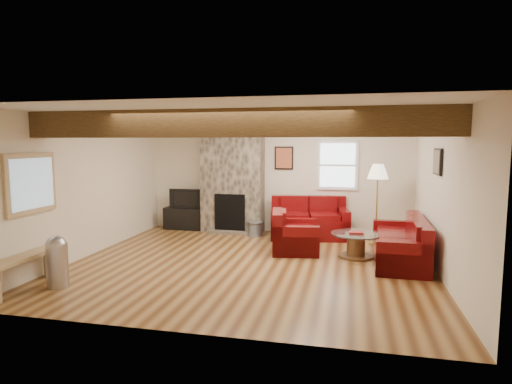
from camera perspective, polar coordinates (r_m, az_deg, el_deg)
room at (r=7.13m, az=-0.79°, el=0.18°), size 8.00×8.00×8.00m
oak_beam at (r=5.89m, az=-3.64°, el=9.13°), size 6.00×0.36×0.38m
chimney_breast at (r=9.79m, az=-3.15°, el=1.75°), size 1.40×0.67×2.50m
back_window at (r=9.63m, az=10.82°, el=3.53°), size 0.90×0.08×1.10m
hatch_window at (r=7.11m, az=-27.77°, el=1.01°), size 0.08×1.00×0.90m
ceiling_dome at (r=7.84m, az=7.23°, el=9.42°), size 0.40×0.40×0.18m
artwork_back at (r=9.73m, az=3.74°, el=4.55°), size 0.42×0.06×0.52m
artwork_right at (r=7.33m, az=22.99°, el=3.75°), size 0.06×0.55×0.42m
sofa_three at (r=7.79m, az=18.56°, el=-6.10°), size 0.88×2.00×0.77m
loveseat at (r=9.31m, az=7.11°, el=-3.41°), size 1.77×1.20×0.87m
armchair_red at (r=8.10m, az=5.22°, el=-5.26°), size 0.98×1.08×0.77m
coffee_table at (r=7.90m, az=13.18°, el=-6.95°), size 0.90×0.90×0.47m
tv_cabinet at (r=10.31m, az=-9.21°, el=-3.47°), size 1.03×0.41×0.52m
television at (r=10.24m, az=-9.26°, el=-0.81°), size 0.78×0.10×0.45m
floor_lamp at (r=8.88m, az=15.94°, el=2.07°), size 0.42×0.42×1.62m
pine_bench at (r=6.95m, az=-28.51°, el=-9.36°), size 0.29×1.25×0.47m
pedal_bin at (r=6.77m, az=-25.00°, el=-8.37°), size 0.30×0.30×0.74m
coal_bucket at (r=9.46m, az=-0.15°, el=-4.89°), size 0.34×0.34×0.32m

